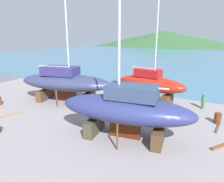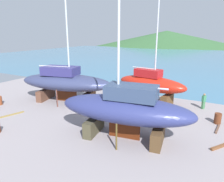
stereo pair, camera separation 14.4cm
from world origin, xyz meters
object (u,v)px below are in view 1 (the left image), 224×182
at_px(sailboat_mid_port, 65,82).
at_px(worker, 203,101).
at_px(barrel_ochre, 218,118).
at_px(sailboat_far_slipway, 126,109).
at_px(sailboat_small_center, 150,84).
at_px(barrel_tar_black, 119,108).

xyz_separation_m(sailboat_mid_port, worker, (14.09, 4.85, -1.43)).
height_order(worker, barrel_ochre, worker).
xyz_separation_m(sailboat_mid_port, sailboat_far_slipway, (9.66, -4.66, 0.06)).
xyz_separation_m(sailboat_small_center, worker, (5.53, 0.56, -1.29)).
bearing_deg(worker, sailboat_far_slipway, -87.43).
relative_size(sailboat_small_center, sailboat_far_slipway, 0.68).
height_order(sailboat_mid_port, sailboat_far_slipway, sailboat_far_slipway).
bearing_deg(barrel_ochre, barrel_tar_black, -170.82).
relative_size(sailboat_far_slipway, barrel_ochre, 18.57).
distance_m(worker, barrel_ochre, 3.67).
bearing_deg(sailboat_small_center, sailboat_mid_port, -144.89).
xyz_separation_m(sailboat_small_center, sailboat_far_slipway, (1.10, -8.96, 0.20)).
distance_m(sailboat_small_center, sailboat_far_slipway, 9.03).
bearing_deg(sailboat_mid_port, sailboat_far_slipway, -37.94).
bearing_deg(sailboat_far_slipway, worker, -123.34).
xyz_separation_m(sailboat_far_slipway, barrel_tar_black, (-2.91, 4.76, -2.01)).
distance_m(sailboat_mid_port, sailboat_far_slipway, 10.73).
distance_m(sailboat_small_center, barrel_tar_black, 4.91).
relative_size(sailboat_mid_port, barrel_tar_black, 16.95).
bearing_deg(barrel_tar_black, sailboat_mid_port, -179.15).
relative_size(worker, barrel_ochre, 1.77).
xyz_separation_m(worker, barrel_ochre, (1.50, -3.32, -0.39)).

